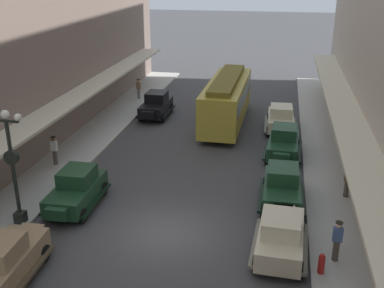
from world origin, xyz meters
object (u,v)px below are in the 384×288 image
object	(u,v)px
parked_car_0	(281,118)
pedestrian_1	(54,150)
pedestrian_2	(347,180)
pedestrian_3	(337,241)
pedestrian_4	(139,89)
parked_car_4	(4,260)
parked_car_6	(76,188)
parked_car_3	(282,186)
fire_hydrant	(321,263)
parked_car_2	(156,104)
lamp_post_with_clock	(12,163)
parked_car_5	(284,142)
parked_car_1	(281,234)
streetcar	(227,99)

from	to	relation	value
parked_car_0	pedestrian_1	bearing A→B (deg)	-145.14
pedestrian_1	pedestrian_2	bearing A→B (deg)	-3.36
pedestrian_3	pedestrian_4	world-z (taller)	same
pedestrian_1	pedestrian_2	distance (m)	15.74
pedestrian_1	pedestrian_4	distance (m)	14.15
parked_car_4	pedestrian_2	size ratio (longest dim) A/B	2.58
parked_car_6	pedestrian_4	world-z (taller)	parked_car_6
pedestrian_4	pedestrian_2	bearing A→B (deg)	-44.84
parked_car_0	pedestrian_3	distance (m)	15.28
parked_car_3	fire_hydrant	size ratio (longest dim) A/B	5.21
parked_car_3	parked_car_4	world-z (taller)	same
parked_car_2	parked_car_4	bearing A→B (deg)	-90.66
parked_car_4	fire_hydrant	distance (m)	11.49
lamp_post_with_clock	parked_car_5	bearing A→B (deg)	42.14
parked_car_4	parked_car_6	bearing A→B (deg)	88.06
parked_car_1	pedestrian_3	xyz separation A→B (m)	(2.10, -0.17, 0.07)
parked_car_1	parked_car_2	bearing A→B (deg)	119.93
parked_car_4	lamp_post_with_clock	bearing A→B (deg)	112.63
pedestrian_2	pedestrian_3	distance (m)	5.63
parked_car_5	lamp_post_with_clock	size ratio (longest dim) A/B	0.84
parked_car_6	streetcar	world-z (taller)	streetcar
parked_car_6	pedestrian_2	size ratio (longest dim) A/B	2.56
parked_car_2	pedestrian_4	size ratio (longest dim) A/B	2.56
pedestrian_2	pedestrian_3	world-z (taller)	same
parked_car_3	parked_car_4	xyz separation A→B (m)	(-9.69, -7.87, 0.00)
parked_car_0	lamp_post_with_clock	bearing A→B (deg)	-126.60
parked_car_1	fire_hydrant	xyz separation A→B (m)	(1.51, -1.10, -0.38)
lamp_post_with_clock	pedestrian_3	distance (m)	13.48
fire_hydrant	pedestrian_4	distance (m)	25.45
parked_car_4	pedestrian_3	distance (m)	12.28
parked_car_6	lamp_post_with_clock	world-z (taller)	lamp_post_with_clock
parked_car_0	fire_hydrant	size ratio (longest dim) A/B	5.24
parked_car_5	pedestrian_2	world-z (taller)	parked_car_5
parked_car_1	parked_car_3	world-z (taller)	same
parked_car_2	pedestrian_1	xyz separation A→B (m)	(-3.16, -10.14, 0.07)
fire_hydrant	pedestrian_3	size ratio (longest dim) A/B	0.49
lamp_post_with_clock	fire_hydrant	xyz separation A→B (m)	(12.75, -1.21, -2.42)
parked_car_3	pedestrian_3	distance (m)	4.92
parked_car_2	parked_car_5	xyz separation A→B (m)	(9.47, -6.15, 0.00)
parked_car_1	parked_car_3	size ratio (longest dim) A/B	1.01
parked_car_2	pedestrian_3	size ratio (longest dim) A/B	2.56
parked_car_3	streetcar	distance (m)	12.07
streetcar	pedestrian_1	world-z (taller)	streetcar
pedestrian_2	pedestrian_3	size ratio (longest dim) A/B	1.00
parked_car_0	streetcar	world-z (taller)	streetcar
parked_car_3	streetcar	world-z (taller)	streetcar
parked_car_1	pedestrian_4	bearing A→B (deg)	120.54
streetcar	pedestrian_2	bearing A→B (deg)	-55.00
streetcar	pedestrian_3	xyz separation A→B (m)	(6.17, -15.77, -0.89)
parked_car_1	pedestrian_4	distance (m)	23.72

